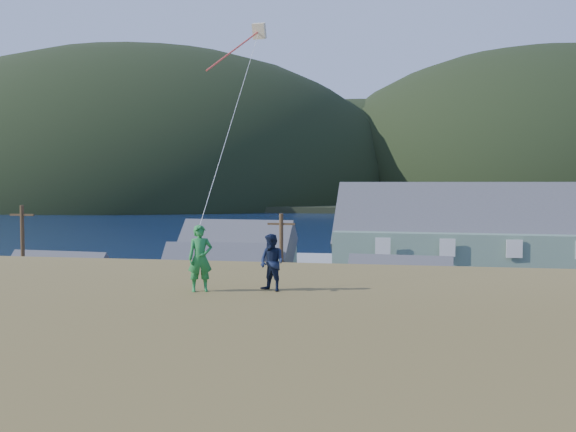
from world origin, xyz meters
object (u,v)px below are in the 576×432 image
(lodge, at_px, (542,247))
(shed_teal, at_px, (54,290))
(shed_palegreen_near, at_px, (214,278))
(shed_white, at_px, (399,293))
(shed_palegreen_far, at_px, (236,254))
(kite_flyer_navy, at_px, (272,263))
(wharf, at_px, (301,263))
(kite_flyer_green, at_px, (200,258))

(lodge, xyz_separation_m, shed_teal, (-36.15, -14.18, -2.39))
(shed_teal, bearing_deg, shed_palegreen_near, 42.11)
(shed_white, xyz_separation_m, shed_palegreen_far, (-16.04, 15.74, 0.66))
(lodge, distance_m, kite_flyer_navy, 42.80)
(wharf, bearing_deg, shed_white, -68.23)
(shed_white, bearing_deg, shed_palegreen_far, 140.21)
(kite_flyer_navy, bearing_deg, wharf, 127.26)
(lodge, bearing_deg, shed_white, -134.01)
(shed_white, distance_m, shed_palegreen_far, 22.48)
(lodge, height_order, shed_white, lodge)
(shed_white, distance_m, kite_flyer_navy, 29.80)
(shed_teal, bearing_deg, wharf, 73.22)
(shed_white, xyz_separation_m, kite_flyer_navy, (-3.03, -29.09, 5.69))
(wharf, xyz_separation_m, kite_flyer_navy, (8.68, -58.41, 7.49))
(wharf, relative_size, shed_white, 3.39)
(lodge, xyz_separation_m, kite_flyer_green, (-16.46, -40.47, 3.41))
(wharf, distance_m, shed_white, 31.62)
(shed_teal, height_order, kite_flyer_green, kite_flyer_green)
(shed_palegreen_near, height_order, shed_palegreen_far, shed_palegreen_far)
(wharf, xyz_separation_m, lodge, (23.34, -18.34, 4.20))
(shed_palegreen_far, bearing_deg, lodge, -5.72)
(shed_teal, bearing_deg, kite_flyer_navy, -45.59)
(wharf, distance_m, shed_teal, 35.00)
(wharf, relative_size, shed_teal, 3.22)
(lodge, relative_size, shed_white, 4.54)
(lodge, xyz_separation_m, kite_flyer_navy, (-14.66, -40.07, 3.29))
(shed_palegreen_near, bearing_deg, wharf, 80.62)
(shed_teal, xyz_separation_m, kite_flyer_navy, (21.49, -25.89, 5.67))
(shed_teal, distance_m, shed_palegreen_near, 12.24)
(shed_white, height_order, kite_flyer_navy, kite_flyer_navy)
(shed_teal, relative_size, shed_palegreen_far, 0.69)
(lodge, relative_size, shed_palegreen_near, 4.02)
(shed_teal, xyz_separation_m, shed_white, (24.52, 3.20, -0.02))
(shed_palegreen_near, height_order, kite_flyer_green, kite_flyer_green)
(shed_teal, height_order, shed_palegreen_near, shed_palegreen_near)
(shed_palegreen_far, xyz_separation_m, kite_flyer_green, (11.21, -45.23, 5.15))
(shed_palegreen_near, xyz_separation_m, shed_palegreen_far, (-1.25, 11.51, 0.59))
(shed_teal, xyz_separation_m, kite_flyer_green, (19.69, -26.29, 5.79))
(kite_flyer_green, bearing_deg, shed_palegreen_near, 82.03)
(wharf, xyz_separation_m, kite_flyer_green, (6.88, -58.81, 7.61))
(shed_palegreen_near, bearing_deg, shed_teal, -144.98)
(shed_teal, bearing_deg, kite_flyer_green, -48.45)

